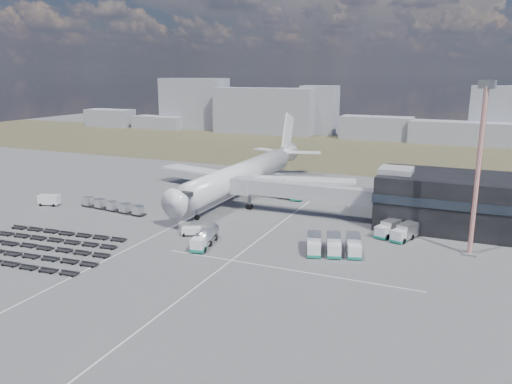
% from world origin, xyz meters
% --- Properties ---
extents(ground, '(420.00, 420.00, 0.00)m').
position_xyz_m(ground, '(0.00, 0.00, 0.00)').
color(ground, '#565659').
rests_on(ground, ground).
extents(grass_strip, '(420.00, 90.00, 0.01)m').
position_xyz_m(grass_strip, '(0.00, 110.00, 0.01)').
color(grass_strip, '#4B432D').
rests_on(grass_strip, ground).
extents(lane_markings, '(47.12, 110.00, 0.01)m').
position_xyz_m(lane_markings, '(9.77, 3.00, 0.01)').
color(lane_markings, silver).
rests_on(lane_markings, ground).
extents(terminal, '(30.40, 16.40, 11.00)m').
position_xyz_m(terminal, '(47.77, 23.96, 5.25)').
color(terminal, black).
rests_on(terminal, ground).
extents(jet_bridge, '(30.30, 3.80, 7.05)m').
position_xyz_m(jet_bridge, '(15.90, 20.42, 5.05)').
color(jet_bridge, '#939399').
rests_on(jet_bridge, ground).
extents(airliner, '(51.59, 64.53, 17.62)m').
position_xyz_m(airliner, '(0.00, 32.38, 5.29)').
color(airliner, silver).
rests_on(airliner, ground).
extents(skyline, '(308.31, 25.10, 25.75)m').
position_xyz_m(skyline, '(11.84, 150.58, 9.55)').
color(skyline, gray).
rests_on(skyline, ground).
extents(fuel_tanker, '(3.77, 9.12, 2.87)m').
position_xyz_m(fuel_tanker, '(8.87, -3.59, 1.43)').
color(fuel_tanker, silver).
rests_on(fuel_tanker, ground).
extents(pushback_tug, '(3.85, 3.07, 1.51)m').
position_xyz_m(pushback_tug, '(4.00, 0.14, 0.76)').
color(pushback_tug, silver).
rests_on(pushback_tug, ground).
extents(utility_van, '(4.83, 3.14, 2.36)m').
position_xyz_m(utility_van, '(-35.37, 5.66, 1.18)').
color(utility_van, silver).
rests_on(utility_van, ground).
extents(catering_truck, '(3.34, 6.55, 2.88)m').
position_xyz_m(catering_truck, '(12.80, 33.31, 1.47)').
color(catering_truck, silver).
rests_on(catering_truck, ground).
extents(service_trucks_near, '(10.02, 8.64, 2.59)m').
position_xyz_m(service_trucks_near, '(29.70, 1.58, 1.41)').
color(service_trucks_near, silver).
rests_on(service_trucks_near, ground).
extents(service_trucks_far, '(7.26, 7.87, 2.57)m').
position_xyz_m(service_trucks_far, '(37.87, 13.50, 1.40)').
color(service_trucks_far, silver).
rests_on(service_trucks_far, ground).
extents(uld_row, '(17.40, 3.70, 1.90)m').
position_xyz_m(uld_row, '(-19.69, 7.55, 1.14)').
color(uld_row, black).
rests_on(uld_row, ground).
extents(baggage_dollies, '(29.46, 18.73, 0.65)m').
position_xyz_m(baggage_dollies, '(-16.17, -16.24, 0.32)').
color(baggage_dollies, black).
rests_on(baggage_dollies, ground).
extents(floodlight_mast, '(2.58, 2.11, 27.39)m').
position_xyz_m(floodlight_mast, '(49.89, 9.62, 13.73)').
color(floodlight_mast, '#AA2C1B').
rests_on(floodlight_mast, ground).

